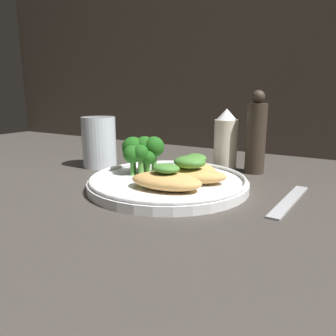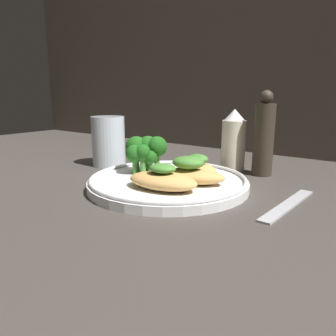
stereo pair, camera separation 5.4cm
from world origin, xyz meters
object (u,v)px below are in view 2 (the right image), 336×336
object	(u,v)px
pepper_grinder	(264,137)
drinking_glass	(108,141)
plate	(168,182)
broccoli_bunch	(145,150)
sauce_bottle	(233,142)

from	to	relation	value
pepper_grinder	drinking_glass	xyz separation A→B (cm)	(-29.97, -11.57, -2.05)
plate	drinking_glass	world-z (taller)	drinking_glass
broccoli_bunch	pepper_grinder	world-z (taller)	pepper_grinder
broccoli_bunch	pepper_grinder	distance (cm)	22.56
plate	drinking_glass	bearing A→B (deg)	163.25
broccoli_bunch	sauce_bottle	world-z (taller)	sauce_bottle
plate	drinking_glass	size ratio (longest dim) A/B	2.51
plate	broccoli_bunch	bearing A→B (deg)	166.41
broccoli_bunch	drinking_glass	distance (cm)	15.22
broccoli_bunch	drinking_glass	world-z (taller)	drinking_glass
pepper_grinder	broccoli_bunch	bearing A→B (deg)	-133.58
broccoli_bunch	sauce_bottle	size ratio (longest dim) A/B	0.59
broccoli_bunch	drinking_glass	xyz separation A→B (cm)	(-14.46, 4.73, -0.31)
plate	pepper_grinder	world-z (taller)	pepper_grinder
drinking_glass	pepper_grinder	bearing A→B (deg)	21.11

